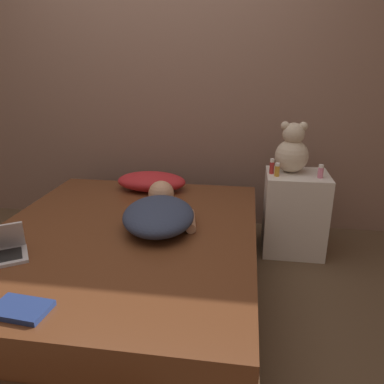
# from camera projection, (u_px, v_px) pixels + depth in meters

# --- Properties ---
(ground_plane) EXTENTS (12.00, 12.00, 0.00)m
(ground_plane) POSITION_uv_depth(u_px,v_px,m) (127.00, 293.00, 2.34)
(ground_plane) COLOR brown
(wall_back) EXTENTS (8.00, 0.06, 2.60)m
(wall_back) POSITION_uv_depth(u_px,v_px,m) (165.00, 71.00, 3.06)
(wall_back) COLOR #846656
(wall_back) RESTS_ON ground_plane
(bed) EXTENTS (1.58, 1.90, 0.43)m
(bed) POSITION_uv_depth(u_px,v_px,m) (125.00, 263.00, 2.27)
(bed) COLOR #4C331E
(bed) RESTS_ON ground_plane
(nightstand) EXTENTS (0.44, 0.39, 0.61)m
(nightstand) POSITION_uv_depth(u_px,v_px,m) (294.00, 213.00, 2.79)
(nightstand) COLOR silver
(nightstand) RESTS_ON ground_plane
(pillow) EXTENTS (0.53, 0.31, 0.14)m
(pillow) POSITION_uv_depth(u_px,v_px,m) (152.00, 181.00, 2.87)
(pillow) COLOR red
(pillow) RESTS_ON bed
(person_lying) EXTENTS (0.52, 0.76, 0.18)m
(person_lying) POSITION_uv_depth(u_px,v_px,m) (160.00, 212.00, 2.26)
(person_lying) COLOR #2D3851
(person_lying) RESTS_ON bed
(teddy_bear) EXTENTS (0.24, 0.24, 0.37)m
(teddy_bear) POSITION_uv_depth(u_px,v_px,m) (292.00, 151.00, 2.69)
(teddy_bear) COLOR beige
(teddy_bear) RESTS_ON nightstand
(bottle_amber) EXTENTS (0.04, 0.04, 0.10)m
(bottle_amber) POSITION_uv_depth(u_px,v_px,m) (277.00, 170.00, 2.62)
(bottle_amber) COLOR gold
(bottle_amber) RESTS_ON nightstand
(bottle_pink) EXTENTS (0.04, 0.04, 0.09)m
(bottle_pink) POSITION_uv_depth(u_px,v_px,m) (321.00, 171.00, 2.58)
(bottle_pink) COLOR pink
(bottle_pink) RESTS_ON nightstand
(bottle_red) EXTENTS (0.03, 0.03, 0.11)m
(bottle_red) POSITION_uv_depth(u_px,v_px,m) (272.00, 166.00, 2.68)
(bottle_red) COLOR #B72D2D
(bottle_red) RESTS_ON nightstand
(book) EXTENTS (0.24, 0.16, 0.02)m
(book) POSITION_uv_depth(u_px,v_px,m) (21.00, 309.00, 1.49)
(book) COLOR navy
(book) RESTS_ON bed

